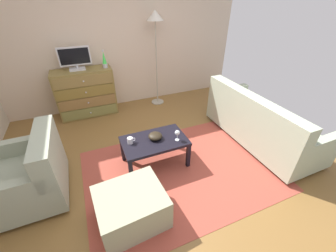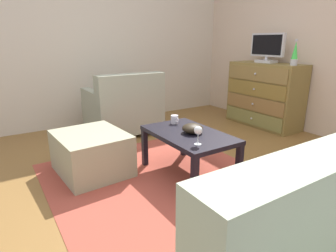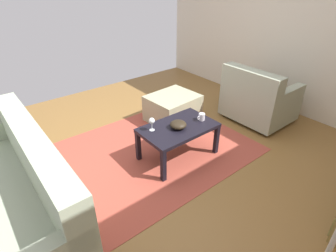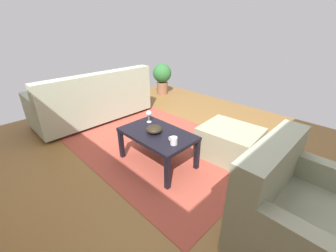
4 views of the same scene
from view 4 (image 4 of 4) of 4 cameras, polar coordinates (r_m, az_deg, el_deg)
name	(u,v)px [view 4 (image 4 of 4)]	position (r m, az deg, el deg)	size (l,w,h in m)	color
ground_plane	(159,158)	(2.85, -2.36, -8.62)	(5.23, 5.17, 0.05)	brown
area_rug	(160,145)	(3.07, -2.18, -5.18)	(2.60, 1.90, 0.01)	#A24435
coffee_table	(157,137)	(2.54, -2.87, -2.81)	(0.89, 0.55, 0.42)	black
wine_glass	(149,114)	(2.74, -5.16, 3.29)	(0.07, 0.07, 0.16)	silver
mug	(174,141)	(2.26, 1.49, -3.92)	(0.11, 0.08, 0.09)	silver
bowl_decorative	(154,129)	(2.50, -3.70, -0.84)	(0.19, 0.19, 0.09)	black
couch_large	(94,102)	(3.99, -19.07, 6.18)	(0.85, 1.96, 0.86)	#332319
armchair	(295,213)	(1.92, 30.82, -19.26)	(0.80, 0.90, 0.84)	#332319
ottoman	(229,142)	(2.87, 16.03, -4.19)	(0.70, 0.60, 0.40)	#9A9C7C
potted_plant	(162,76)	(5.23, -1.57, 13.21)	(0.44, 0.44, 0.72)	brown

